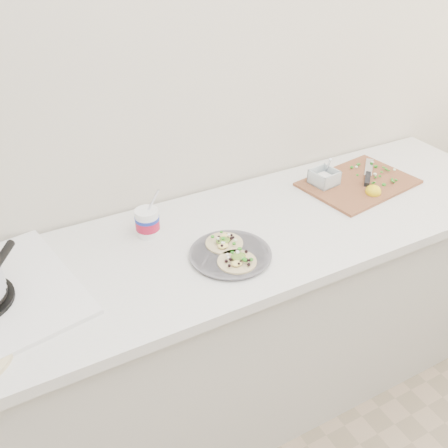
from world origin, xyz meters
name	(u,v)px	position (x,y,z in m)	size (l,w,h in m)	color
counter	(224,327)	(0.00, 1.43, 0.45)	(2.44, 0.66, 0.90)	beige
taco_plate	(230,252)	(-0.04, 1.31, 0.92)	(0.27, 0.27, 0.04)	#55535A
tub	(148,219)	(-0.23, 1.56, 0.96)	(0.08, 0.08, 0.19)	white
cutboard	(356,180)	(0.65, 1.50, 0.92)	(0.49, 0.37, 0.07)	brown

